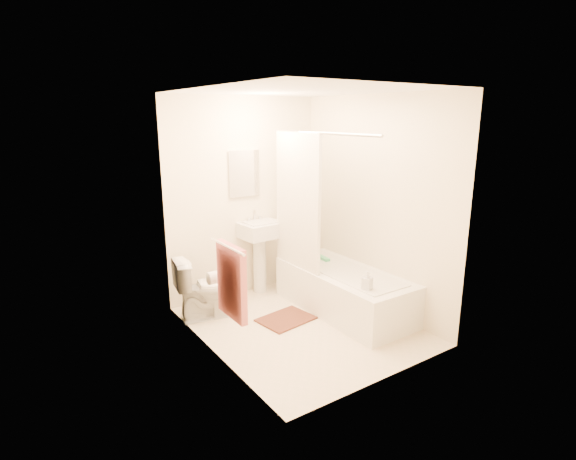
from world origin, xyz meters
TOP-DOWN VIEW (x-y plane):
  - floor at (0.00, 0.00)m, footprint 2.40×2.40m
  - ceiling at (0.00, 0.00)m, footprint 2.40×2.40m
  - wall_back at (0.00, 1.20)m, footprint 2.00×0.02m
  - wall_left at (-1.00, 0.00)m, footprint 0.02×2.40m
  - wall_right at (1.00, 0.00)m, footprint 0.02×2.40m
  - mirror at (0.00, 1.18)m, footprint 0.40×0.03m
  - curtain_rod at (0.30, 0.10)m, footprint 0.03×1.70m
  - shower_curtain at (0.30, 0.50)m, footprint 0.04×0.80m
  - towel_bar at (-0.96, -0.25)m, footprint 0.02×0.60m
  - towel at (-0.93, -0.25)m, footprint 0.06×0.45m
  - toilet_paper at (-0.93, 0.12)m, footprint 0.11×0.12m
  - toilet at (-0.73, 0.77)m, footprint 0.75×0.50m
  - sink at (0.14, 1.06)m, footprint 0.53×0.43m
  - bathtub at (0.63, 0.05)m, footprint 0.74×1.69m
  - bath_mat at (-0.06, 0.21)m, footprint 0.62×0.50m
  - soap_bottle at (0.44, -0.50)m, footprint 0.11×0.12m
  - scrub_brush at (0.68, 0.50)m, footprint 0.09×0.22m

SIDE VIEW (x-z plane):
  - floor at x=0.00m, z-range 0.00..0.00m
  - bath_mat at x=-0.06m, z-range 0.00..0.02m
  - bathtub at x=0.63m, z-range 0.00..0.47m
  - toilet at x=-0.73m, z-range 0.00..0.68m
  - sink at x=0.14m, z-range 0.00..0.99m
  - scrub_brush at x=0.68m, z-range 0.47..0.52m
  - soap_bottle at x=0.44m, z-range 0.47..0.67m
  - toilet_paper at x=-0.93m, z-range 0.64..0.76m
  - towel at x=-0.93m, z-range 0.45..1.11m
  - towel_bar at x=-0.96m, z-range 1.09..1.11m
  - wall_back at x=0.00m, z-range 0.00..2.40m
  - wall_left at x=-1.00m, z-range 0.00..2.40m
  - wall_right at x=1.00m, z-range 0.00..2.40m
  - shower_curtain at x=0.30m, z-range 0.44..2.00m
  - mirror at x=0.00m, z-range 1.23..1.77m
  - curtain_rod at x=0.30m, z-range 1.98..2.02m
  - ceiling at x=0.00m, z-range 2.40..2.40m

